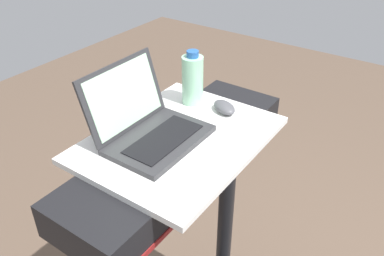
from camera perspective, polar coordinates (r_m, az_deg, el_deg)
name	(u,v)px	position (r m, az deg, el deg)	size (l,w,h in m)	color
desk_board	(179,139)	(1.26, -1.87, -1.60)	(0.61, 0.47, 0.02)	white
laptop	(148,125)	(1.23, -6.25, 0.38)	(0.31, 0.27, 0.22)	#2D2D30
computer_mouse	(224,107)	(1.38, 4.61, 2.97)	(0.06, 0.10, 0.03)	#4C4C51
water_bottle	(193,79)	(1.41, 0.08, 6.94)	(0.08, 0.08, 0.19)	#9EDBB2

